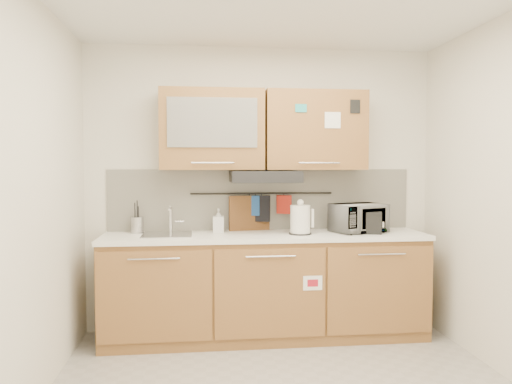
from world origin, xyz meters
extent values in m
plane|color=silver|center=(0.00, 1.50, 1.30)|extent=(3.20, 0.00, 3.20)
plane|color=silver|center=(-1.60, 0.00, 1.30)|extent=(0.00, 3.00, 3.00)
cube|color=olive|center=(0.00, 1.20, 0.44)|extent=(2.80, 0.60, 0.88)
cube|color=black|center=(0.00, 1.20, 0.05)|extent=(2.80, 0.54, 0.10)
cube|color=olive|center=(-0.93, 0.89, 0.47)|extent=(0.91, 0.02, 0.74)
cylinder|color=silver|center=(-0.93, 0.86, 0.78)|extent=(0.41, 0.01, 0.01)
cube|color=olive|center=(0.00, 0.89, 0.47)|extent=(0.91, 0.02, 0.74)
cylinder|color=silver|center=(0.00, 0.86, 0.78)|extent=(0.41, 0.01, 0.01)
cube|color=olive|center=(0.93, 0.89, 0.47)|extent=(0.91, 0.02, 0.74)
cylinder|color=silver|center=(0.93, 0.86, 0.78)|extent=(0.41, 0.01, 0.01)
cube|color=white|center=(0.00, 1.19, 0.90)|extent=(2.82, 0.62, 0.04)
cube|color=silver|center=(0.00, 1.49, 1.20)|extent=(2.80, 0.02, 0.56)
cube|color=olive|center=(-0.46, 1.32, 1.83)|extent=(0.90, 0.35, 0.70)
cube|color=silver|center=(-0.46, 1.14, 1.88)|extent=(0.76, 0.02, 0.42)
cube|color=olive|center=(0.46, 1.32, 1.83)|extent=(0.90, 0.35, 0.70)
cube|color=white|center=(0.58, 1.14, 1.91)|extent=(0.14, 0.00, 0.14)
cube|color=black|center=(0.00, 1.25, 1.42)|extent=(0.60, 0.46, 0.10)
cube|color=silver|center=(-0.85, 1.20, 0.92)|extent=(0.42, 0.40, 0.03)
cylinder|color=silver|center=(-0.83, 1.36, 1.04)|extent=(0.03, 0.03, 0.24)
cylinder|color=silver|center=(-0.83, 1.28, 1.14)|extent=(0.02, 0.18, 0.02)
cylinder|color=black|center=(0.00, 1.45, 1.26)|extent=(1.30, 0.02, 0.02)
cylinder|color=#A8A8AC|center=(-1.12, 1.36, 0.99)|extent=(0.14, 0.14, 0.14)
cylinder|color=black|center=(-1.14, 1.37, 1.05)|extent=(0.01, 0.01, 0.27)
cylinder|color=black|center=(-1.11, 1.34, 1.04)|extent=(0.01, 0.01, 0.24)
cylinder|color=black|center=(-1.12, 1.38, 1.06)|extent=(0.01, 0.01, 0.29)
cylinder|color=black|center=(-1.14, 1.34, 1.03)|extent=(0.01, 0.01, 0.21)
cylinder|color=silver|center=(0.30, 1.13, 1.05)|extent=(0.19, 0.19, 0.25)
sphere|color=silver|center=(0.30, 1.13, 1.20)|extent=(0.06, 0.06, 0.06)
cube|color=silver|center=(0.40, 1.15, 1.06)|extent=(0.03, 0.04, 0.16)
cylinder|color=black|center=(0.30, 1.13, 0.93)|extent=(0.20, 0.20, 0.01)
cube|color=black|center=(0.89, 1.12, 1.02)|extent=(0.29, 0.22, 0.19)
cube|color=black|center=(0.85, 1.14, 1.10)|extent=(0.10, 0.13, 0.01)
cube|color=black|center=(0.93, 1.11, 1.10)|extent=(0.10, 0.13, 0.01)
imported|color=#999999|center=(0.84, 1.21, 1.05)|extent=(0.54, 0.46, 0.25)
imported|color=#999999|center=(-0.41, 1.32, 1.03)|extent=(0.10, 0.10, 0.21)
cube|color=brown|center=(-0.12, 1.44, 1.00)|extent=(0.38, 0.10, 0.47)
cube|color=navy|center=(-0.06, 1.44, 1.15)|extent=(0.11, 0.03, 0.18)
cube|color=black|center=(0.00, 1.44, 1.12)|extent=(0.16, 0.08, 0.24)
cube|color=red|center=(0.20, 1.44, 1.16)|extent=(0.14, 0.07, 0.17)
camera|label=1|loc=(-0.57, -3.10, 1.52)|focal=35.00mm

